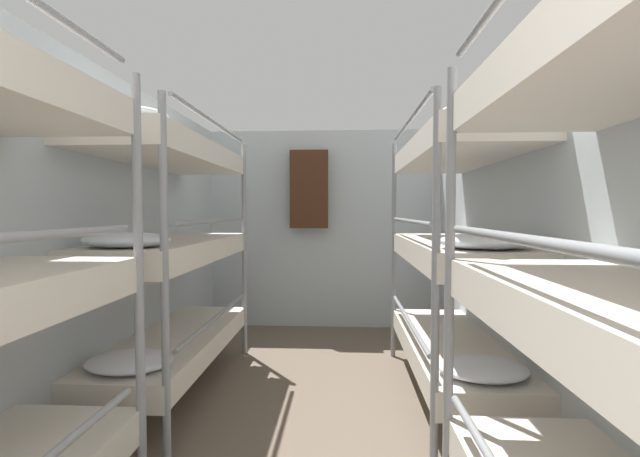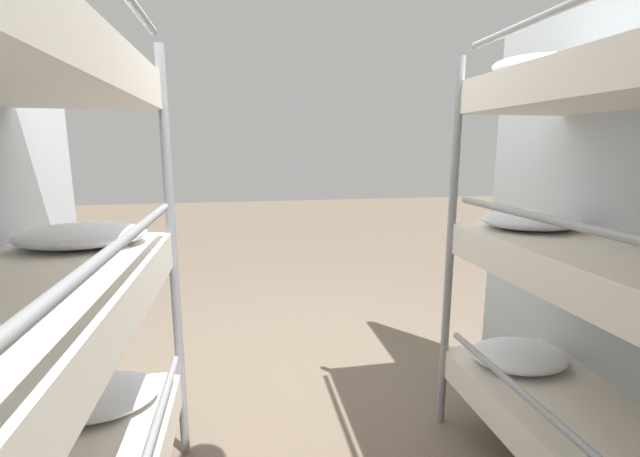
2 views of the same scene
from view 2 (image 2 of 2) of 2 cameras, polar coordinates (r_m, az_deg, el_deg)
name	(u,v)px [view 2 (image 2 of 2)]	position (r m, az deg, el deg)	size (l,w,h in m)	color
ground_plane	(305,381)	(3.12, -2.04, -19.65)	(20.00, 20.00, 0.00)	#6B5B4C
bunk_stack_right_near	(4,324)	(1.46, -36.56, -10.22)	(0.66, 1.89, 2.06)	gray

